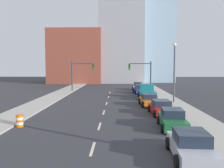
% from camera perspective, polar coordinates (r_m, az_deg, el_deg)
% --- Properties ---
extents(sidewalk_left, '(3.26, 93.44, 0.14)m').
position_cam_1_polar(sidewalk_left, '(52.99, -9.14, -0.88)').
color(sidewalk_left, '#ADA89E').
rests_on(sidewalk_left, ground).
extents(sidewalk_right, '(3.26, 93.44, 0.14)m').
position_cam_1_polar(sidewalk_right, '(52.54, 8.85, -0.92)').
color(sidewalk_right, '#ADA89E').
rests_on(sidewalk_right, ground).
extents(lane_stripe_at_9m, '(0.16, 2.40, 0.01)m').
position_cam_1_polar(lane_stripe_at_9m, '(14.76, -4.46, -14.52)').
color(lane_stripe_at_9m, beige).
rests_on(lane_stripe_at_9m, ground).
extents(lane_stripe_at_14m, '(0.16, 2.40, 0.01)m').
position_cam_1_polar(lane_stripe_at_14m, '(19.87, -2.86, -9.59)').
color(lane_stripe_at_14m, beige).
rests_on(lane_stripe_at_14m, ground).
extents(lane_stripe_at_20m, '(0.16, 2.40, 0.01)m').
position_cam_1_polar(lane_stripe_at_20m, '(25.50, -1.89, -6.49)').
color(lane_stripe_at_20m, beige).
rests_on(lane_stripe_at_20m, ground).
extents(lane_stripe_at_26m, '(0.16, 2.40, 0.01)m').
position_cam_1_polar(lane_stripe_at_26m, '(31.39, -1.26, -4.45)').
color(lane_stripe_at_26m, beige).
rests_on(lane_stripe_at_26m, ground).
extents(lane_stripe_at_32m, '(0.16, 2.40, 0.01)m').
position_cam_1_polar(lane_stripe_at_32m, '(37.81, -0.80, -2.97)').
color(lane_stripe_at_32m, beige).
rests_on(lane_stripe_at_32m, ground).
extents(lane_stripe_at_38m, '(0.16, 2.40, 0.01)m').
position_cam_1_polar(lane_stripe_at_38m, '(43.94, -0.48, -1.96)').
color(lane_stripe_at_38m, beige).
rests_on(lane_stripe_at_38m, ground).
extents(building_brick_left, '(14.00, 16.00, 14.26)m').
position_cam_1_polar(building_brick_left, '(71.68, -7.78, 6.11)').
color(building_brick_left, brown).
rests_on(building_brick_left, ground).
extents(building_office_center, '(12.00, 20.00, 29.73)m').
position_cam_1_polar(building_office_center, '(75.41, 2.08, 11.95)').
color(building_office_center, '#99999E').
rests_on(building_office_center, ground).
extents(building_glass_right, '(13.00, 20.00, 28.80)m').
position_cam_1_polar(building_glass_right, '(79.86, 8.26, 11.14)').
color(building_glass_right, '#99B7CC').
rests_on(building_glass_right, ground).
extents(traffic_signal_left, '(4.20, 0.35, 5.51)m').
position_cam_1_polar(traffic_signal_left, '(46.16, -7.58, 2.76)').
color(traffic_signal_left, '#38383D').
rests_on(traffic_signal_left, ground).
extents(traffic_signal_right, '(4.20, 0.35, 5.51)m').
position_cam_1_polar(traffic_signal_right, '(45.83, 7.29, 2.76)').
color(traffic_signal_right, '#38383D').
rests_on(traffic_signal_right, ground).
extents(traffic_barrel, '(0.56, 0.56, 0.95)m').
position_cam_1_polar(traffic_barrel, '(20.82, -20.36, -7.88)').
color(traffic_barrel, orange).
rests_on(traffic_barrel, ground).
extents(street_lamp, '(0.44, 0.44, 7.54)m').
position_cam_1_polar(street_lamp, '(32.20, 14.06, 3.53)').
color(street_lamp, '#4C4C51').
rests_on(street_lamp, ground).
extents(sedan_silver, '(2.27, 4.55, 1.43)m').
position_cam_1_polar(sedan_silver, '(13.71, 17.62, -13.34)').
color(sedan_silver, '#B2B2BC').
rests_on(sedan_silver, ground).
extents(sedan_green, '(2.20, 4.52, 1.49)m').
position_cam_1_polar(sedan_green, '(19.63, 13.62, -7.87)').
color(sedan_green, '#1E6033').
rests_on(sedan_green, ground).
extents(sedan_red, '(2.25, 4.57, 1.41)m').
position_cam_1_polar(sedan_red, '(24.81, 11.18, -5.36)').
color(sedan_red, red).
rests_on(sedan_red, ground).
extents(sedan_orange, '(2.20, 4.44, 1.42)m').
position_cam_1_polar(sedan_orange, '(29.80, 8.39, -3.70)').
color(sedan_orange, orange).
rests_on(sedan_orange, ground).
extents(pickup_truck_teal, '(2.58, 5.55, 2.07)m').
position_cam_1_polar(pickup_truck_teal, '(36.46, 8.00, -1.94)').
color(pickup_truck_teal, '#196B75').
rests_on(pickup_truck_teal, ground).
extents(sedan_blue, '(2.24, 4.75, 1.47)m').
position_cam_1_polar(sedan_blue, '(42.89, 6.38, -1.24)').
color(sedan_blue, navy).
rests_on(sedan_blue, ground).
extents(sedan_white, '(2.31, 4.44, 1.51)m').
position_cam_1_polar(sedan_white, '(49.03, 5.95, -0.53)').
color(sedan_white, silver).
rests_on(sedan_white, ground).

